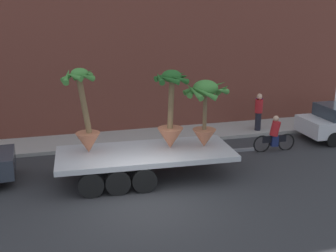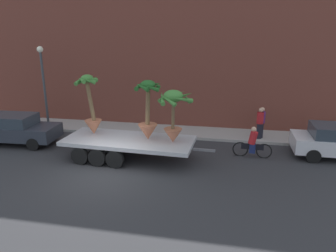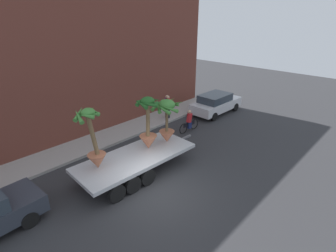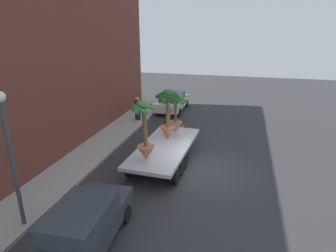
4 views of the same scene
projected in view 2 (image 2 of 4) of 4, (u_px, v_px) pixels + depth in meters
The scene contains 12 objects.
ground_plane at pixel (107, 174), 13.09m from camera, with size 60.00×60.00×0.00m, color #2D2D30.
sidewalk at pixel (145, 130), 18.80m from camera, with size 24.00×2.20×0.15m, color #A39E99.
building_facade at pixel (150, 50), 19.07m from camera, with size 24.00×1.20×9.44m, color brown.
flatbed_trailer at pixel (124, 143), 14.52m from camera, with size 7.06×2.70×0.98m.
potted_palm_rear at pixel (174, 112), 13.56m from camera, with size 1.59×1.79×2.38m.
potted_palm_middle at pixel (148, 114), 13.96m from camera, with size 1.18×1.26×2.75m.
potted_palm_front at pixel (91, 109), 14.77m from camera, with size 1.20×1.16×2.88m.
cyclist at pixel (253, 144), 14.68m from camera, with size 1.84×0.36×1.54m.
trailing_car at pixel (14, 129), 16.48m from camera, with size 4.55×2.10×1.58m.
pedestrian_near_gate at pixel (260, 123), 16.77m from camera, with size 0.36×0.36×1.71m.
pedestrian_far_left at pixel (261, 122), 16.92m from camera, with size 0.36×0.36×1.71m.
street_lamp at pixel (43, 77), 18.22m from camera, with size 0.36×0.36×4.83m.
Camera 2 is at (4.81, -11.25, 5.68)m, focal length 33.20 mm.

